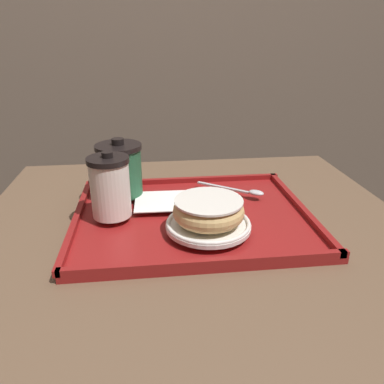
% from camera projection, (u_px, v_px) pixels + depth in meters
% --- Properties ---
extents(wall_behind, '(8.00, 0.05, 2.40)m').
position_uv_depth(wall_behind, '(164.00, 12.00, 1.59)').
color(wall_behind, '#7A6656').
rests_on(wall_behind, ground_plane).
extents(cafe_table, '(0.90, 0.85, 0.76)m').
position_uv_depth(cafe_table, '(195.00, 301.00, 0.83)').
color(cafe_table, brown).
rests_on(cafe_table, ground_plane).
extents(serving_tray, '(0.48, 0.38, 0.02)m').
position_uv_depth(serving_tray, '(192.00, 217.00, 0.78)').
color(serving_tray, maroon).
rests_on(serving_tray, cafe_table).
extents(napkin_paper, '(0.13, 0.11, 0.00)m').
position_uv_depth(napkin_paper, '(164.00, 201.00, 0.81)').
color(napkin_paper, white).
rests_on(napkin_paper, serving_tray).
extents(coffee_cup_front, '(0.08, 0.08, 0.13)m').
position_uv_depth(coffee_cup_front, '(110.00, 186.00, 0.73)').
color(coffee_cup_front, white).
rests_on(coffee_cup_front, serving_tray).
extents(coffee_cup_rear, '(0.10, 0.10, 0.13)m').
position_uv_depth(coffee_cup_rear, '(120.00, 169.00, 0.83)').
color(coffee_cup_rear, '#235638').
rests_on(coffee_cup_rear, serving_tray).
extents(plate_with_chocolate_donut, '(0.16, 0.16, 0.01)m').
position_uv_depth(plate_with_chocolate_donut, '(208.00, 224.00, 0.70)').
color(plate_with_chocolate_donut, white).
rests_on(plate_with_chocolate_donut, serving_tray).
extents(donut_chocolate_glazed, '(0.13, 0.13, 0.04)m').
position_uv_depth(donut_chocolate_glazed, '(209.00, 210.00, 0.69)').
color(donut_chocolate_glazed, '#DBB270').
rests_on(donut_chocolate_glazed, plate_with_chocolate_donut).
extents(spoon, '(0.14, 0.11, 0.01)m').
position_uv_depth(spoon, '(245.00, 191.00, 0.85)').
color(spoon, silver).
rests_on(spoon, serving_tray).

